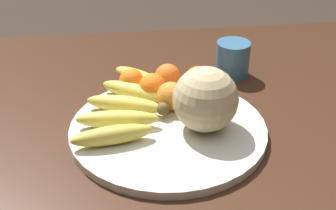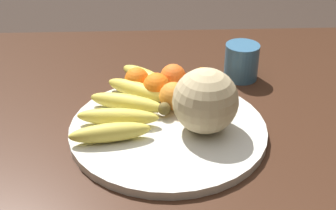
% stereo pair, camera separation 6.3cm
% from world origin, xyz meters
% --- Properties ---
extents(kitchen_table, '(1.33, 1.06, 0.76)m').
position_xyz_m(kitchen_table, '(0.00, 0.00, 0.66)').
color(kitchen_table, '#3D2316').
rests_on(kitchen_table, ground_plane).
extents(fruit_bowl, '(0.40, 0.40, 0.02)m').
position_xyz_m(fruit_bowl, '(-0.02, 0.02, 0.77)').
color(fruit_bowl, silver).
rests_on(fruit_bowl, kitchen_table).
extents(melon, '(0.13, 0.13, 0.13)m').
position_xyz_m(melon, '(-0.09, 0.04, 0.84)').
color(melon, '#C6B284').
rests_on(melon, fruit_bowl).
extents(banana_bunch, '(0.23, 0.32, 0.04)m').
position_xyz_m(banana_bunch, '(0.06, -0.04, 0.79)').
color(banana_bunch, brown).
rests_on(banana_bunch, fruit_bowl).
extents(orange_front_left, '(0.06, 0.06, 0.06)m').
position_xyz_m(orange_front_left, '(-0.04, -0.13, 0.80)').
color(orange_front_left, orange).
rests_on(orange_front_left, fruit_bowl).
extents(orange_front_right, '(0.07, 0.07, 0.07)m').
position_xyz_m(orange_front_right, '(-0.10, -0.10, 0.81)').
color(orange_front_right, orange).
rests_on(orange_front_right, fruit_bowl).
extents(orange_mid_center, '(0.06, 0.06, 0.06)m').
position_xyz_m(orange_mid_center, '(-0.03, -0.04, 0.80)').
color(orange_mid_center, orange).
rests_on(orange_mid_center, fruit_bowl).
extents(orange_back_left, '(0.06, 0.06, 0.06)m').
position_xyz_m(orange_back_left, '(-0.00, -0.09, 0.80)').
color(orange_back_left, orange).
rests_on(orange_back_left, fruit_bowl).
extents(orange_back_right, '(0.06, 0.06, 0.06)m').
position_xyz_m(orange_back_right, '(0.04, -0.13, 0.80)').
color(orange_back_right, orange).
rests_on(orange_back_right, fruit_bowl).
extents(produce_tag, '(0.08, 0.07, 0.00)m').
position_xyz_m(produce_tag, '(0.02, -0.06, 0.77)').
color(produce_tag, white).
rests_on(produce_tag, fruit_bowl).
extents(ceramic_mug, '(0.08, 0.12, 0.09)m').
position_xyz_m(ceramic_mug, '(-0.21, -0.21, 0.80)').
color(ceramic_mug, '#386689').
rests_on(ceramic_mug, kitchen_table).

